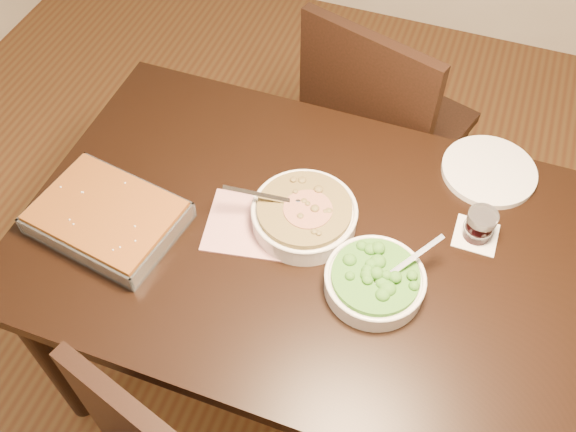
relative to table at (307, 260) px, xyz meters
The scene contains 10 objects.
ground 0.65m from the table, ahead, with size 4.00×4.00×0.00m, color #4B2915.
table is the anchor object (origin of this frame).
magazine_a 0.16m from the table, behind, with size 0.26×0.19×0.01m, color #A22E3A.
coaster 0.42m from the table, 21.07° to the left, with size 0.10×0.10×0.00m, color white.
stew_bowl 0.14m from the table, 122.62° to the left, with size 0.28×0.26×0.10m.
broccoli_bowl 0.24m from the table, 23.77° to the right, with size 0.23×0.24×0.09m.
baking_dish 0.51m from the table, 164.77° to the right, with size 0.38×0.30×0.06m.
wine_tumbler 0.43m from the table, 21.07° to the left, with size 0.07×0.07×0.08m.
dinner_plate 0.53m from the table, 43.71° to the left, with size 0.25×0.25×0.02m, color silver.
chair_far 0.67m from the table, 87.82° to the left, with size 0.56×0.56×0.96m.
Camera 1 is at (0.26, -0.86, 2.02)m, focal length 40.00 mm.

